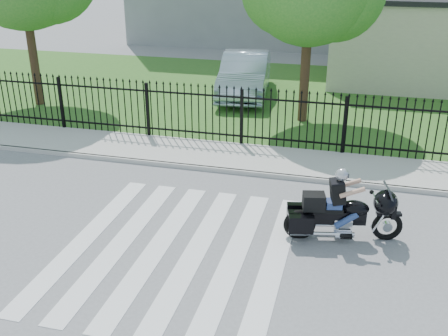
# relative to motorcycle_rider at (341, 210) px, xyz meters

# --- Properties ---
(ground) EXTENTS (120.00, 120.00, 0.00)m
(ground) POSITION_rel_motorcycle_rider_xyz_m (-3.17, -1.29, -0.67)
(ground) COLOR slate
(ground) RESTS_ON ground
(crosswalk) EXTENTS (5.00, 5.50, 0.01)m
(crosswalk) POSITION_rel_motorcycle_rider_xyz_m (-3.17, -1.29, -0.66)
(crosswalk) COLOR silver
(crosswalk) RESTS_ON ground
(sidewalk) EXTENTS (40.00, 2.00, 0.12)m
(sidewalk) POSITION_rel_motorcycle_rider_xyz_m (-3.17, 3.71, -0.61)
(sidewalk) COLOR #ADAAA3
(sidewalk) RESTS_ON ground
(curb) EXTENTS (40.00, 0.12, 0.12)m
(curb) POSITION_rel_motorcycle_rider_xyz_m (-3.17, 2.71, -0.61)
(curb) COLOR #ADAAA3
(curb) RESTS_ON ground
(grass_strip) EXTENTS (40.00, 12.00, 0.02)m
(grass_strip) POSITION_rel_motorcycle_rider_xyz_m (-3.17, 10.71, -0.66)
(grass_strip) COLOR #2D6020
(grass_strip) RESTS_ON ground
(iron_fence) EXTENTS (26.00, 0.04, 1.80)m
(iron_fence) POSITION_rel_motorcycle_rider_xyz_m (-3.17, 4.71, 0.23)
(iron_fence) COLOR black
(iron_fence) RESTS_ON ground
(motorcycle_rider) EXTENTS (2.45, 1.15, 1.64)m
(motorcycle_rider) POSITION_rel_motorcycle_rider_xyz_m (0.00, 0.00, 0.00)
(motorcycle_rider) COLOR black
(motorcycle_rider) RESTS_ON ground
(parked_car) EXTENTS (2.38, 5.30, 1.69)m
(parked_car) POSITION_rel_motorcycle_rider_xyz_m (-4.30, 10.37, 0.19)
(parked_car) COLOR #97ACBE
(parked_car) RESTS_ON grass_strip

